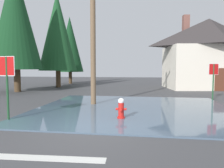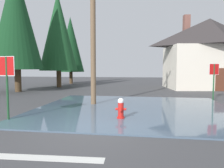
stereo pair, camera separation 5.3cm
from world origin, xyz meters
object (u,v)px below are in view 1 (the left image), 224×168
(house, at_px, (208,52))
(stop_sign_far, at_px, (213,75))
(pine_tree_mid_left, at_px, (57,32))
(utility_pole, at_px, (93,24))
(fire_hydrant, at_px, (121,109))
(stop_sign_near, at_px, (7,75))
(pine_tree_tall_left, at_px, (15,17))
(pine_tree_short_left, at_px, (70,45))

(house, bearing_deg, stop_sign_far, -104.00)
(pine_tree_mid_left, bearing_deg, utility_pole, -58.45)
(fire_hydrant, height_order, house, house)
(stop_sign_near, height_order, utility_pole, utility_pole)
(stop_sign_near, height_order, pine_tree_tall_left, pine_tree_tall_left)
(pine_tree_tall_left, relative_size, pine_tree_mid_left, 1.08)
(pine_tree_tall_left, bearing_deg, house, 17.99)
(fire_hydrant, bearing_deg, pine_tree_short_left, 114.80)
(stop_sign_far, distance_m, pine_tree_mid_left, 15.49)
(house, distance_m, pine_tree_tall_left, 17.88)
(utility_pole, relative_size, pine_tree_tall_left, 0.78)
(stop_sign_far, bearing_deg, pine_tree_short_left, 136.93)
(stop_sign_far, bearing_deg, pine_tree_tall_left, 169.09)
(stop_sign_far, height_order, pine_tree_mid_left, pine_tree_mid_left)
(utility_pole, height_order, pine_tree_tall_left, pine_tree_tall_left)
(pine_tree_tall_left, height_order, pine_tree_mid_left, pine_tree_tall_left)
(fire_hydrant, bearing_deg, house, 62.58)
(stop_sign_near, height_order, fire_hydrant, stop_sign_near)
(utility_pole, bearing_deg, pine_tree_short_left, 113.53)
(stop_sign_far, distance_m, pine_tree_short_left, 18.81)
(stop_sign_near, height_order, pine_tree_mid_left, pine_tree_mid_left)
(house, relative_size, pine_tree_short_left, 1.06)
(fire_hydrant, height_order, utility_pole, utility_pole)
(pine_tree_tall_left, relative_size, pine_tree_short_left, 1.24)
(pine_tree_mid_left, height_order, pine_tree_short_left, pine_tree_mid_left)
(house, bearing_deg, pine_tree_tall_left, -162.01)
(house, height_order, pine_tree_short_left, pine_tree_short_left)
(stop_sign_near, xyz_separation_m, pine_tree_mid_left, (-3.67, 13.74, 3.99))
(utility_pole, height_order, pine_tree_short_left, pine_tree_short_left)
(utility_pole, xyz_separation_m, pine_tree_short_left, (-6.59, 15.13, 0.72))
(utility_pole, height_order, house, utility_pole)
(pine_tree_mid_left, bearing_deg, pine_tree_short_left, 95.75)
(house, bearing_deg, stop_sign_near, -127.84)
(stop_sign_far, height_order, house, house)
(pine_tree_short_left, bearing_deg, pine_tree_mid_left, -84.25)
(stop_sign_near, bearing_deg, pine_tree_mid_left, 104.95)
(utility_pole, xyz_separation_m, pine_tree_mid_left, (-6.06, 9.87, 1.43))
(pine_tree_tall_left, bearing_deg, stop_sign_near, -59.48)
(utility_pole, bearing_deg, pine_tree_tall_left, 145.69)
(fire_hydrant, xyz_separation_m, stop_sign_far, (5.11, 5.54, 1.19))
(pine_tree_tall_left, xyz_separation_m, pine_tree_mid_left, (1.76, 4.53, -0.47))
(pine_tree_short_left, bearing_deg, stop_sign_near, -77.54)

